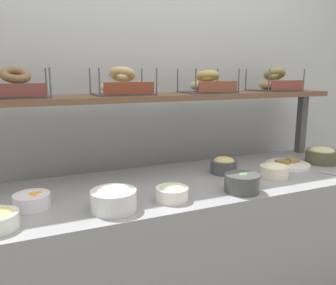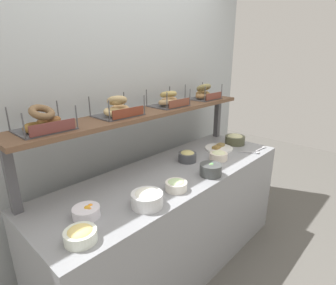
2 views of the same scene
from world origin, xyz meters
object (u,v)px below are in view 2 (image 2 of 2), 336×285
(bowl_cream_cheese, at_px, (147,198))
(bowl_hummus, at_px, (187,156))
(bowl_fruit_salad, at_px, (86,212))
(bagel_basket_plain, at_px, (118,109))
(bagel_basket_sesame, at_px, (169,100))
(serving_spoon_by_edge, at_px, (253,152))
(bagel_basket_everything, at_px, (204,94))
(serving_spoon_near_plate, at_px, (262,148))
(serving_plate_white, at_px, (219,148))
(bowl_tuna_salad, at_px, (235,139))
(bowl_scallion_spread, at_px, (176,185))
(bowl_veggie_mix, at_px, (211,169))
(bowl_potato_salad, at_px, (218,155))
(bowl_egg_salad, at_px, (80,235))
(bagel_basket_cinnamon_raisin, at_px, (43,122))

(bowl_cream_cheese, relative_size, bowl_hummus, 1.25)
(bowl_fruit_salad, relative_size, bagel_basket_plain, 0.48)
(bowl_cream_cheese, bearing_deg, bagel_basket_sesame, 34.59)
(serving_spoon_by_edge, height_order, bagel_basket_everything, bagel_basket_everything)
(bagel_basket_plain, bearing_deg, bowl_hummus, -25.09)
(serving_spoon_near_plate, relative_size, bagel_basket_sesame, 0.61)
(bowl_fruit_salad, distance_m, serving_plate_white, 1.43)
(bowl_tuna_salad, relative_size, bagel_basket_plain, 0.62)
(bowl_scallion_spread, xyz_separation_m, bagel_basket_everything, (0.94, 0.49, 0.44))
(serving_spoon_near_plate, bearing_deg, serving_spoon_by_edge, 176.69)
(bowl_cream_cheese, height_order, bowl_veggie_mix, bowl_cream_cheese)
(bowl_cream_cheese, xyz_separation_m, bowl_veggie_mix, (0.60, -0.03, -0.01))
(bagel_basket_sesame, bearing_deg, bowl_scallion_spread, -132.71)
(serving_spoon_near_plate, bearing_deg, bowl_potato_salad, 163.01)
(bowl_tuna_salad, relative_size, bagel_basket_everything, 0.66)
(bowl_cream_cheese, xyz_separation_m, bagel_basket_plain, (0.19, 0.50, 0.43))
(bowl_tuna_salad, height_order, bowl_hummus, bowl_tuna_salad)
(bowl_hummus, xyz_separation_m, bowl_veggie_mix, (-0.09, -0.29, -0.00))
(bowl_cream_cheese, xyz_separation_m, bowl_hummus, (0.69, 0.26, -0.01))
(serving_spoon_near_plate, relative_size, bagel_basket_everything, 0.63)
(bowl_tuna_salad, distance_m, bowl_potato_salad, 0.47)
(bowl_egg_salad, bearing_deg, bagel_basket_everything, 16.76)
(serving_plate_white, relative_size, bagel_basket_everything, 0.89)
(bowl_veggie_mix, bearing_deg, serving_spoon_near_plate, -1.86)
(bowl_egg_salad, height_order, bagel_basket_sesame, bagel_basket_sesame)
(bowl_potato_salad, bearing_deg, bagel_basket_cinnamon_raisin, 162.10)
(bowl_tuna_salad, distance_m, bagel_basket_everything, 0.54)
(bowl_tuna_salad, distance_m, bowl_veggie_mix, 0.80)
(bowl_fruit_salad, xyz_separation_m, bagel_basket_everything, (1.51, 0.33, 0.45))
(serving_spoon_by_edge, distance_m, bagel_basket_cinnamon_raisin, 1.73)
(bowl_veggie_mix, xyz_separation_m, serving_spoon_near_plate, (0.80, -0.03, -0.04))
(bowl_veggie_mix, bearing_deg, bowl_hummus, 72.92)
(bowl_cream_cheese, bearing_deg, bowl_veggie_mix, -2.78)
(bowl_hummus, bearing_deg, serving_spoon_near_plate, -24.22)
(bowl_potato_salad, height_order, bagel_basket_plain, bagel_basket_plain)
(bowl_cream_cheese, distance_m, bowl_egg_salad, 0.43)
(serving_spoon_by_edge, relative_size, bagel_basket_plain, 0.50)
(bowl_fruit_salad, height_order, bowl_veggie_mix, bowl_veggie_mix)
(bowl_hummus, relative_size, serving_spoon_by_edge, 0.96)
(bowl_hummus, relative_size, bagel_basket_cinnamon_raisin, 0.50)
(bowl_egg_salad, distance_m, bagel_basket_cinnamon_raisin, 0.67)
(bagel_basket_everything, bearing_deg, bowl_potato_salad, -127.42)
(bowl_egg_salad, distance_m, bowl_veggie_mix, 1.03)
(bowl_fruit_salad, relative_size, bagel_basket_sesame, 0.50)
(bowl_potato_salad, xyz_separation_m, serving_spoon_near_plate, (0.50, -0.15, -0.03))
(bowl_scallion_spread, bearing_deg, bowl_cream_cheese, -178.96)
(bowl_veggie_mix, bearing_deg, bowl_tuna_salad, 17.27)
(serving_plate_white, bearing_deg, bowl_scallion_spread, -164.91)
(bowl_veggie_mix, xyz_separation_m, bagel_basket_everything, (0.60, 0.52, 0.43))
(bowl_hummus, bearing_deg, bowl_tuna_salad, -4.88)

